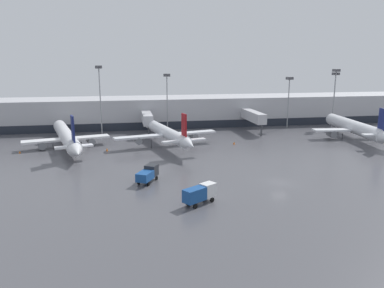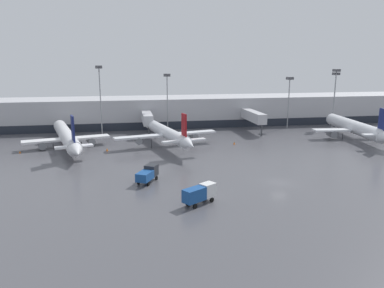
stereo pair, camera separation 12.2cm
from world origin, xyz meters
name	(u,v)px [view 1 (the left image)]	position (x,y,z in m)	size (l,w,h in m)	color
ground_plane	(280,182)	(0.00, 0.00, 0.00)	(320.00, 320.00, 0.00)	#4C4C51
terminal_building	(204,110)	(-0.02, 61.85, 4.50)	(160.00, 31.58, 9.00)	#B2B2B7
parked_jet_0	(66,137)	(-39.54, 34.45, 2.59)	(20.30, 39.15, 9.43)	white
parked_jet_1	(166,133)	(-15.81, 31.24, 3.30)	(25.43, 33.70, 9.44)	silver
parked_jet_2	(355,128)	(34.60, 31.22, 3.00)	(22.59, 36.52, 9.58)	silver
service_truck_0	(200,193)	(-15.41, -7.22, 1.64)	(5.52, 4.40, 2.74)	#19478C
service_truck_1	(148,174)	(-22.14, 4.24, 1.49)	(4.27, 5.57, 2.65)	#19478C
traffic_cone_0	(107,149)	(-29.94, 28.74, 0.37)	(0.43, 0.43, 0.74)	orange
traffic_cone_1	(20,152)	(-49.18, 30.08, 0.29)	(0.44, 0.44, 0.57)	orange
traffic_cone_2	(234,143)	(0.96, 30.22, 0.33)	(0.48, 0.48, 0.66)	orange
traffic_cone_3	(202,187)	(-13.82, -1.01, 0.29)	(0.36, 0.36, 0.57)	orange
traffic_cone_4	(75,152)	(-37.00, 28.08, 0.30)	(0.48, 0.48, 0.60)	orange
apron_light_mast_0	(335,81)	(38.88, 49.52, 14.17)	(1.80, 1.80, 17.90)	gray
apron_light_mast_1	(289,87)	(24.20, 50.53, 12.54)	(1.80, 1.80, 15.58)	gray
apron_light_mast_2	(167,85)	(-13.14, 51.93, 13.35)	(1.80, 1.80, 16.73)	gray
apron_light_mast_3	(335,84)	(39.64, 50.91, 13.43)	(1.80, 1.80, 16.85)	gray
apron_light_mast_4	(99,81)	(-32.07, 49.60, 14.99)	(1.80, 1.80, 19.10)	gray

